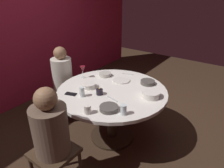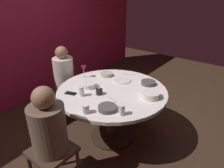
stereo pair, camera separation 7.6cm
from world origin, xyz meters
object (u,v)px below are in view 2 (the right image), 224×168
at_px(dining_table, 112,100).
at_px(bowl_small_white, 89,85).
at_px(bowl_salad_center, 151,95).
at_px(cell_phone, 71,93).
at_px(cup_by_right_diner, 122,110).
at_px(cup_by_left_diner, 86,109).
at_px(seated_diner_back, 64,74).
at_px(cup_near_candle, 82,91).
at_px(dinner_plate, 122,80).
at_px(candle_holder, 99,92).
at_px(seated_diner_left, 48,129).
at_px(bowl_sauce_side, 107,108).
at_px(bowl_serving_large, 148,83).
at_px(wine_glass, 84,69).
at_px(bowl_rice_portion, 106,74).

xyz_separation_m(dining_table, bowl_small_white, (-0.12, 0.28, 0.17)).
bearing_deg(bowl_salad_center, dining_table, 104.14).
relative_size(cell_phone, cup_by_right_diner, 1.25).
distance_m(bowl_salad_center, cup_by_left_diner, 0.79).
relative_size(seated_diner_back, cell_phone, 8.21).
xyz_separation_m(cup_near_candle, cup_by_right_diner, (-0.03, -0.61, -0.00)).
bearing_deg(dinner_plate, candle_holder, -179.07).
distance_m(seated_diner_left, candle_holder, 0.79).
height_order(cell_phone, cup_near_candle, cup_near_candle).
bearing_deg(bowl_sauce_side, bowl_serving_large, -2.69).
bearing_deg(cup_near_candle, cell_phone, 106.39).
distance_m(seated_diner_left, wine_glass, 1.18).
relative_size(seated_diner_back, bowl_rice_portion, 6.48).
bearing_deg(wine_glass, cell_phone, -153.96).
bearing_deg(bowl_small_white, dinner_plate, -28.12).
xyz_separation_m(seated_diner_back, cup_by_left_diner, (-0.58, -1.04, 0.08)).
distance_m(candle_holder, cup_near_candle, 0.21).
relative_size(candle_holder, wine_glass, 0.51).
xyz_separation_m(dinner_plate, bowl_sauce_side, (-0.69, -0.31, 0.02)).
bearing_deg(bowl_serving_large, candle_holder, 151.09).
distance_m(bowl_rice_portion, cup_near_candle, 0.67).
xyz_separation_m(candle_holder, cell_phone, (-0.20, 0.29, -0.03)).
height_order(dining_table, seated_diner_left, seated_diner_left).
distance_m(dinner_plate, bowl_small_white, 0.48).
height_order(bowl_sauce_side, bowl_rice_portion, bowl_rice_portion).
relative_size(dining_table, bowl_serving_large, 7.22).
bearing_deg(seated_diner_left, wine_glass, 28.35).
bearing_deg(dining_table, cup_by_right_diner, -132.07).
bearing_deg(cell_phone, cup_by_right_diner, -107.48).
distance_m(dining_table, candle_holder, 0.27).
bearing_deg(cup_near_candle, bowl_sauce_side, -96.64).
bearing_deg(bowl_sauce_side, cup_near_candle, 83.36).
distance_m(seated_diner_left, bowl_sauce_side, 0.62).
bearing_deg(bowl_rice_portion, cell_phone, -179.66).
bearing_deg(bowl_serving_large, dinner_plate, 110.14).
xyz_separation_m(dinner_plate, bowl_rice_portion, (0.00, 0.28, 0.02)).
bearing_deg(bowl_serving_large, wine_glass, 112.99).
xyz_separation_m(bowl_serving_large, bowl_salad_center, (-0.30, -0.19, 0.01)).
bearing_deg(bowl_small_white, cup_by_left_diner, -139.39).
bearing_deg(seated_diner_back, wine_glass, 9.40).
bearing_deg(bowl_sauce_side, seated_diner_left, 156.45).
height_order(candle_holder, dinner_plate, candle_holder).
xyz_separation_m(cell_phone, bowl_sauce_side, (-0.01, -0.58, 0.02)).
xyz_separation_m(seated_diner_left, bowl_serving_large, (1.39, -0.29, 0.05)).
bearing_deg(bowl_rice_portion, cup_by_left_diner, -152.93).
bearing_deg(cell_phone, cup_near_candle, -92.16).
distance_m(dinner_plate, bowl_rice_portion, 0.28).
bearing_deg(wine_glass, seated_diner_back, 99.40).
bearing_deg(seated_diner_left, cup_by_right_diner, -35.29).
relative_size(bowl_small_white, cup_near_candle, 1.52).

